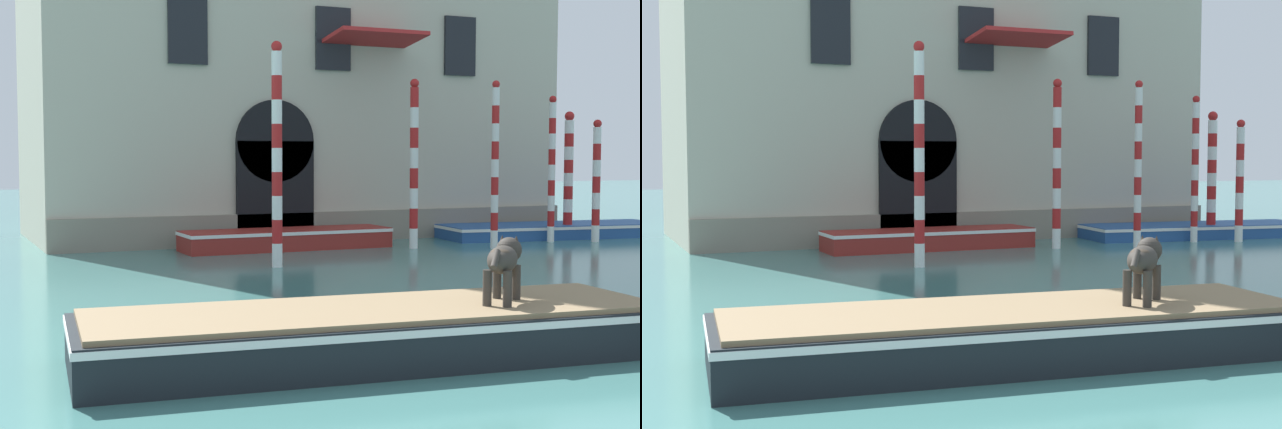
% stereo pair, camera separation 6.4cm
% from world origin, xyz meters
% --- Properties ---
extents(boat_foreground, '(6.98, 2.78, 0.59)m').
position_xyz_m(boat_foreground, '(-2.75, 6.59, 0.32)').
color(boat_foreground, black).
rests_on(boat_foreground, ground_plane).
extents(dog_on_deck, '(0.89, 0.86, 0.76)m').
position_xyz_m(dog_on_deck, '(-1.21, 6.31, 1.09)').
color(dog_on_deck, '#332D28').
rests_on(dog_on_deck, boat_foreground).
extents(boat_moored_near_palazzo, '(5.23, 1.37, 0.49)m').
position_xyz_m(boat_moored_near_palazzo, '(0.72, 17.95, 0.26)').
color(boat_moored_near_palazzo, maroon).
rests_on(boat_moored_near_palazzo, ground_plane).
extents(boat_moored_far, '(6.75, 2.75, 0.38)m').
position_xyz_m(boat_moored_far, '(8.77, 17.83, 0.20)').
color(boat_moored_far, '#234C8C').
rests_on(boat_moored_far, ground_plane).
extents(mooring_pole_0, '(0.22, 0.22, 4.18)m').
position_xyz_m(mooring_pole_0, '(3.65, 16.80, 2.11)').
color(mooring_pole_0, white).
rests_on(mooring_pole_0, ground_plane).
extents(mooring_pole_1, '(0.26, 0.26, 3.51)m').
position_xyz_m(mooring_pole_1, '(8.90, 17.39, 1.77)').
color(mooring_pole_1, white).
rests_on(mooring_pole_1, ground_plane).
extents(mooring_pole_2, '(0.19, 0.19, 4.15)m').
position_xyz_m(mooring_pole_2, '(5.53, 16.08, 2.09)').
color(mooring_pole_2, white).
rests_on(mooring_pole_2, ground_plane).
extents(mooring_pole_3, '(0.19, 0.19, 3.87)m').
position_xyz_m(mooring_pole_3, '(7.84, 16.78, 1.95)').
color(mooring_pole_3, white).
rests_on(mooring_pole_3, ground_plane).
extents(mooring_pole_4, '(0.22, 0.22, 4.63)m').
position_xyz_m(mooring_pole_4, '(-0.77, 14.76, 2.33)').
color(mooring_pole_4, white).
rests_on(mooring_pole_4, ground_plane).
extents(mooring_pole_5, '(0.22, 0.22, 3.25)m').
position_xyz_m(mooring_pole_5, '(8.97, 16.34, 1.64)').
color(mooring_pole_5, white).
rests_on(mooring_pole_5, ground_plane).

